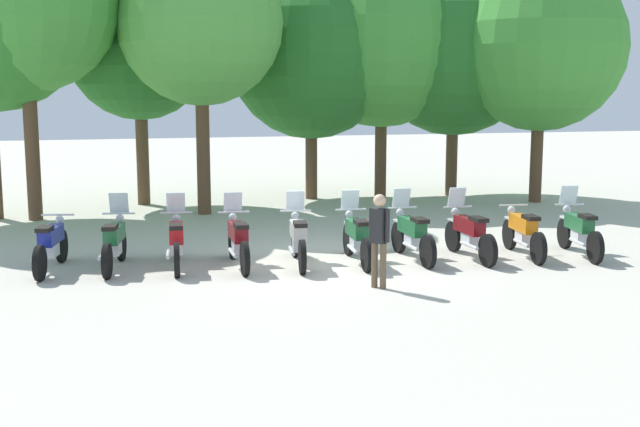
# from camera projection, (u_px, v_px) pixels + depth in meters

# --- Properties ---
(ground_plane) EXTENTS (80.00, 80.00, 0.00)m
(ground_plane) POSITION_uv_depth(u_px,v_px,m) (326.00, 263.00, 15.81)
(ground_plane) COLOR #BCB7A8
(motorcycle_0) EXTENTS (0.74, 2.17, 0.99)m
(motorcycle_0) POSITION_uv_depth(u_px,v_px,m) (51.00, 244.00, 15.06)
(motorcycle_0) COLOR black
(motorcycle_0) RESTS_ON ground_plane
(motorcycle_1) EXTENTS (0.72, 2.17, 1.37)m
(motorcycle_1) POSITION_uv_depth(u_px,v_px,m) (114.00, 242.00, 15.23)
(motorcycle_1) COLOR black
(motorcycle_1) RESTS_ON ground_plane
(motorcycle_2) EXTENTS (0.62, 2.19, 1.37)m
(motorcycle_2) POSITION_uv_depth(u_px,v_px,m) (176.00, 241.00, 15.33)
(motorcycle_2) COLOR black
(motorcycle_2) RESTS_ON ground_plane
(motorcycle_3) EXTENTS (0.62, 2.19, 1.37)m
(motorcycle_3) POSITION_uv_depth(u_px,v_px,m) (238.00, 240.00, 15.41)
(motorcycle_3) COLOR black
(motorcycle_3) RESTS_ON ground_plane
(motorcycle_4) EXTENTS (0.67, 2.18, 1.37)m
(motorcycle_4) POSITION_uv_depth(u_px,v_px,m) (298.00, 238.00, 15.58)
(motorcycle_4) COLOR black
(motorcycle_4) RESTS_ON ground_plane
(motorcycle_5) EXTENTS (0.62, 2.19, 1.37)m
(motorcycle_5) POSITION_uv_depth(u_px,v_px,m) (357.00, 237.00, 15.75)
(motorcycle_5) COLOR black
(motorcycle_5) RESTS_ON ground_plane
(motorcycle_6) EXTENTS (0.62, 2.19, 1.37)m
(motorcycle_6) POSITION_uv_depth(u_px,v_px,m) (412.00, 234.00, 16.02)
(motorcycle_6) COLOR black
(motorcycle_6) RESTS_ON ground_plane
(motorcycle_7) EXTENTS (0.62, 2.19, 1.37)m
(motorcycle_7) POSITION_uv_depth(u_px,v_px,m) (469.00, 233.00, 16.13)
(motorcycle_7) COLOR black
(motorcycle_7) RESTS_ON ground_plane
(motorcycle_8) EXTENTS (0.66, 2.19, 0.99)m
(motorcycle_8) POSITION_uv_depth(u_px,v_px,m) (523.00, 232.00, 16.34)
(motorcycle_8) COLOR black
(motorcycle_8) RESTS_ON ground_plane
(motorcycle_9) EXTENTS (0.71, 2.17, 1.37)m
(motorcycle_9) POSITION_uv_depth(u_px,v_px,m) (579.00, 230.00, 16.44)
(motorcycle_9) COLOR black
(motorcycle_9) RESTS_ON ground_plane
(person_0) EXTENTS (0.32, 0.36, 1.62)m
(person_0) POSITION_uv_depth(u_px,v_px,m) (379.00, 234.00, 13.69)
(person_0) COLOR brown
(person_0) RESTS_ON ground_plane
(tree_2) EXTENTS (4.10, 4.10, 6.55)m
(tree_2) POSITION_uv_depth(u_px,v_px,m) (139.00, 48.00, 22.97)
(tree_2) COLOR brown
(tree_2) RESTS_ON ground_plane
(tree_3) EXTENTS (4.34, 4.34, 7.24)m
(tree_3) POSITION_uv_depth(u_px,v_px,m) (200.00, 23.00, 21.11)
(tree_3) COLOR brown
(tree_3) RESTS_ON ground_plane
(tree_4) EXTENTS (5.00, 5.00, 6.84)m
(tree_4) POSITION_uv_depth(u_px,v_px,m) (311.00, 56.00, 24.21)
(tree_4) COLOR brown
(tree_4) RESTS_ON ground_plane
(tree_5) EXTENTS (5.08, 5.08, 7.25)m
(tree_5) POSITION_uv_depth(u_px,v_px,m) (382.00, 43.00, 24.49)
(tree_5) COLOR brown
(tree_5) RESTS_ON ground_plane
(tree_6) EXTENTS (5.18, 5.18, 7.07)m
(tree_6) POSITION_uv_depth(u_px,v_px,m) (454.00, 52.00, 24.91)
(tree_6) COLOR brown
(tree_6) RESTS_ON ground_plane
(tree_7) EXTENTS (4.92, 4.92, 7.02)m
(tree_7) POSITION_uv_depth(u_px,v_px,m) (541.00, 47.00, 23.47)
(tree_7) COLOR brown
(tree_7) RESTS_ON ground_plane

